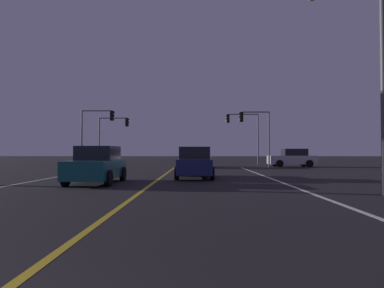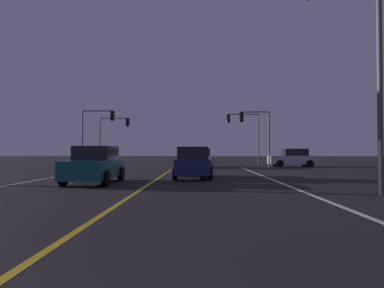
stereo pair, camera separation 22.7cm
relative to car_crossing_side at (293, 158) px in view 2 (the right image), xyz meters
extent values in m
cube|color=silver|center=(-4.95, -19.03, -0.82)|extent=(0.16, 35.09, 0.01)
cube|color=gold|center=(-10.93, -19.03, -0.82)|extent=(0.16, 35.09, 0.01)
cylinder|color=black|center=(-1.41, -0.90, -0.48)|extent=(0.68, 0.22, 0.68)
cylinder|color=black|center=(-1.41, 0.90, -0.48)|extent=(0.68, 0.22, 0.68)
cylinder|color=black|center=(1.29, -0.90, -0.48)|extent=(0.68, 0.22, 0.68)
cylinder|color=black|center=(1.29, 0.90, -0.48)|extent=(0.68, 0.22, 0.68)
cube|color=#B7BABF|center=(-0.06, 0.00, -0.16)|extent=(4.30, 1.80, 0.80)
cube|color=black|center=(0.19, 0.00, 0.56)|extent=(2.10, 1.60, 0.64)
cube|color=red|center=(2.04, -0.60, -0.06)|extent=(0.08, 0.24, 0.16)
cube|color=red|center=(2.04, 0.60, -0.06)|extent=(0.08, 0.24, 0.16)
cylinder|color=black|center=(-12.59, -17.68, -0.48)|extent=(0.22, 0.68, 0.68)
cylinder|color=black|center=(-14.39, -17.68, -0.48)|extent=(0.22, 0.68, 0.68)
cylinder|color=black|center=(-12.59, -14.98, -0.48)|extent=(0.22, 0.68, 0.68)
cylinder|color=black|center=(-14.39, -14.98, -0.48)|extent=(0.22, 0.68, 0.68)
cube|color=#145156|center=(-13.49, -16.33, -0.16)|extent=(1.80, 4.30, 0.80)
cube|color=black|center=(-13.49, -16.08, 0.56)|extent=(1.60, 2.10, 0.64)
cube|color=red|center=(-12.89, -14.23, -0.06)|extent=(0.24, 0.08, 0.16)
cube|color=red|center=(-14.09, -14.23, -0.06)|extent=(0.24, 0.08, 0.16)
cylinder|color=black|center=(-9.95, -11.78, -0.48)|extent=(0.22, 0.68, 0.68)
cylinder|color=black|center=(-8.15, -11.78, -0.48)|extent=(0.22, 0.68, 0.68)
cylinder|color=black|center=(-9.95, -14.48, -0.48)|extent=(0.22, 0.68, 0.68)
cylinder|color=black|center=(-8.15, -14.48, -0.48)|extent=(0.22, 0.68, 0.68)
cube|color=navy|center=(-9.05, -13.13, -0.16)|extent=(1.80, 4.30, 0.80)
cube|color=black|center=(-9.05, -13.38, 0.56)|extent=(1.60, 2.10, 0.64)
cube|color=red|center=(-9.65, -15.23, -0.06)|extent=(0.24, 0.08, 0.16)
cube|color=red|center=(-8.45, -15.23, -0.06)|extent=(0.24, 0.08, 0.16)
cylinder|color=black|center=(-9.48, 0.23, -0.48)|extent=(0.22, 0.68, 0.68)
cylinder|color=black|center=(-7.68, 0.23, -0.48)|extent=(0.22, 0.68, 0.68)
cylinder|color=black|center=(-9.48, -2.47, -0.48)|extent=(0.22, 0.68, 0.68)
cylinder|color=black|center=(-7.68, -2.47, -0.48)|extent=(0.22, 0.68, 0.68)
cube|color=silver|center=(-8.58, -1.12, -0.16)|extent=(1.80, 4.30, 0.80)
cube|color=black|center=(-8.58, -1.37, 0.56)|extent=(1.60, 2.10, 0.64)
cube|color=red|center=(-9.18, -3.22, -0.06)|extent=(0.24, 0.08, 0.16)
cube|color=red|center=(-7.98, -3.22, -0.06)|extent=(0.24, 0.08, 0.16)
cylinder|color=#4C4C51|center=(-2.39, -0.99, 1.72)|extent=(0.14, 0.14, 5.09)
cylinder|color=#4C4C51|center=(-3.63, -0.99, 4.21)|extent=(2.48, 0.10, 0.10)
cube|color=black|center=(-4.86, -0.99, 3.76)|extent=(0.28, 0.36, 0.90)
sphere|color=#3A0605|center=(-5.02, -0.99, 4.06)|extent=(0.20, 0.20, 0.20)
sphere|color=#3C2706|center=(-5.02, -0.99, 3.76)|extent=(0.20, 0.20, 0.20)
sphere|color=#19E059|center=(-5.02, -0.99, 3.46)|extent=(0.20, 0.20, 0.20)
cylinder|color=#4C4C51|center=(-19.48, -0.99, 1.79)|extent=(0.14, 0.14, 5.22)
cylinder|color=#4C4C51|center=(-18.10, -0.99, 4.35)|extent=(2.77, 0.10, 0.10)
cube|color=black|center=(-16.71, -0.99, 3.90)|extent=(0.28, 0.36, 0.90)
sphere|color=#3A0605|center=(-16.55, -0.99, 4.20)|extent=(0.20, 0.20, 0.20)
sphere|color=#3C2706|center=(-16.55, -0.99, 3.90)|extent=(0.20, 0.20, 0.20)
sphere|color=#19E059|center=(-16.55, -0.99, 3.60)|extent=(0.20, 0.20, 0.20)
cylinder|color=#4C4C51|center=(-2.39, 4.51, 1.92)|extent=(0.14, 0.14, 5.48)
cylinder|color=#4C4C51|center=(-3.98, 4.51, 4.61)|extent=(3.19, 0.10, 0.10)
cube|color=black|center=(-5.58, 4.51, 4.16)|extent=(0.28, 0.36, 0.90)
sphere|color=#3A0605|center=(-5.74, 4.51, 4.46)|extent=(0.20, 0.20, 0.20)
sphere|color=#3C2706|center=(-5.74, 4.51, 4.16)|extent=(0.20, 0.20, 0.20)
sphere|color=#19E059|center=(-5.74, 4.51, 3.86)|extent=(0.20, 0.20, 0.20)
cylinder|color=#4C4C51|center=(-19.48, 4.51, 1.73)|extent=(0.14, 0.14, 5.10)
cylinder|color=#4C4C51|center=(-17.98, 4.51, 4.22)|extent=(2.99, 0.10, 0.10)
cube|color=black|center=(-16.49, 4.51, 3.77)|extent=(0.28, 0.36, 0.90)
sphere|color=#3A0605|center=(-16.33, 4.51, 4.07)|extent=(0.20, 0.20, 0.20)
sphere|color=#3C2706|center=(-16.33, 4.51, 3.77)|extent=(0.20, 0.20, 0.20)
sphere|color=#19E059|center=(-16.33, 4.51, 3.47)|extent=(0.20, 0.20, 0.20)
cylinder|color=#4C4C51|center=(-2.70, -20.34, 2.68)|extent=(0.18, 0.18, 7.01)
camera|label=1|loc=(-8.92, -31.62, 0.64)|focal=31.53mm
camera|label=2|loc=(-8.69, -31.62, 0.64)|focal=31.53mm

